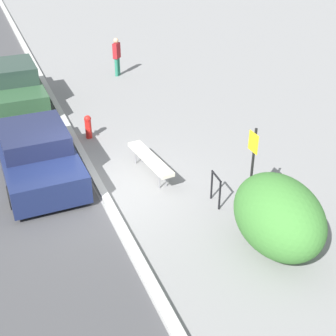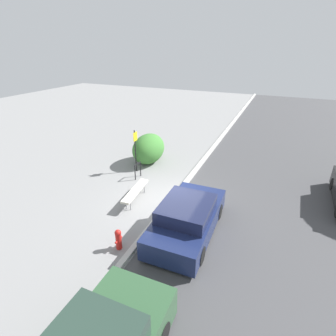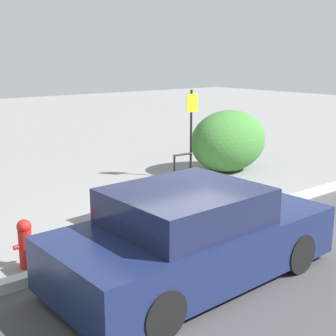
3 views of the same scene
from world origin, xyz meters
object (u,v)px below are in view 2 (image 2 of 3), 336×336
bench (135,191)px  bike_rack (138,169)px  sign_post (135,147)px  parked_car_near (187,218)px  fire_hydrant (118,239)px

bench → bike_rack: bearing=20.9°
sign_post → parked_car_near: bearing=-131.5°
bike_rack → fire_hydrant: size_ratio=1.08×
parked_car_near → bench: bearing=66.8°
fire_hydrant → parked_car_near: bearing=-46.8°
bench → bike_rack: 2.19m
parked_car_near → sign_post: bearing=47.5°
bench → sign_post: 3.19m
bench → parked_car_near: (-1.16, -2.83, 0.14)m
bench → parked_car_near: 3.06m
bike_rack → fire_hydrant: bike_rack is taller
bench → sign_post: size_ratio=0.94×
parked_car_near → bike_rack: bearing=49.8°
sign_post → parked_car_near: size_ratio=0.55×
sign_post → fire_hydrant: sign_post is taller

